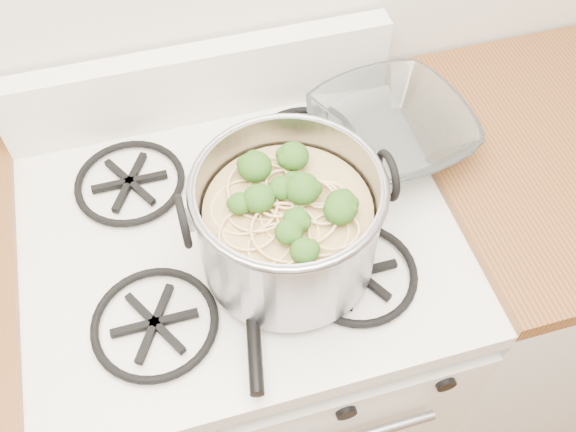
{
  "coord_description": "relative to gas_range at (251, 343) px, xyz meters",
  "views": [
    {
      "loc": [
        -0.09,
        0.61,
        1.83
      ],
      "look_at": [
        0.07,
        1.17,
        1.04
      ],
      "focal_mm": 40.0,
      "sensor_mm": 36.0,
      "label": 1
    }
  ],
  "objects": [
    {
      "name": "counter_left",
      "position": [
        -0.51,
        0.0,
        0.02
      ],
      "size": [
        0.25,
        0.65,
        0.92
      ],
      "color": "silver",
      "rests_on": "ground"
    },
    {
      "name": "spatula",
      "position": [
        0.0,
        -0.06,
        0.5
      ],
      "size": [
        0.34,
        0.36,
        0.02
      ],
      "primitive_type": null,
      "rotation": [
        0.0,
        0.0,
        -0.19
      ],
      "color": "black",
      "rests_on": "gas_range"
    },
    {
      "name": "glass_bowl",
      "position": [
        0.32,
        0.11,
        0.5
      ],
      "size": [
        0.13,
        0.13,
        0.03
      ],
      "primitive_type": "imported",
      "rotation": [
        0.0,
        0.0,
        0.16
      ],
      "color": "white",
      "rests_on": "gas_range"
    },
    {
      "name": "gas_range",
      "position": [
        0.0,
        0.0,
        0.0
      ],
      "size": [
        0.76,
        0.66,
        0.92
      ],
      "color": "white",
      "rests_on": "ground"
    },
    {
      "name": "stock_pot",
      "position": [
        0.07,
        -0.09,
        0.58
      ],
      "size": [
        0.33,
        0.3,
        0.2
      ],
      "color": "#929199",
      "rests_on": "gas_range"
    }
  ]
}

